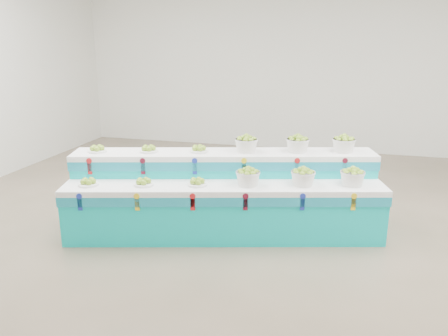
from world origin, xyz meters
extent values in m
plane|color=brown|center=(0.00, 0.00, 0.00)|extent=(10.00, 10.00, 0.00)
plane|color=silver|center=(0.00, 5.00, 2.00)|extent=(10.00, 0.00, 10.00)
cylinder|color=white|center=(-1.93, -0.58, 0.77)|extent=(0.30, 0.30, 0.10)
cylinder|color=white|center=(-1.28, -0.40, 0.77)|extent=(0.30, 0.30, 0.10)
cylinder|color=white|center=(-0.64, -0.23, 0.77)|extent=(0.30, 0.30, 0.10)
cylinder|color=white|center=(-2.06, -0.10, 1.07)|extent=(0.30, 0.30, 0.10)
cylinder|color=white|center=(-1.41, 0.08, 1.07)|extent=(0.30, 0.30, 0.10)
cylinder|color=white|center=(-0.77, 0.25, 1.07)|extent=(0.30, 0.30, 0.10)
camera|label=1|loc=(1.05, -5.22, 2.46)|focal=35.95mm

